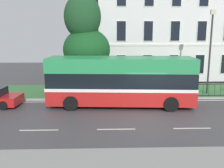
{
  "coord_description": "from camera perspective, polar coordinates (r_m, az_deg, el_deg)",
  "views": [
    {
      "loc": [
        -2.63,
        -14.33,
        4.99
      ],
      "look_at": [
        -2.03,
        3.94,
        1.23
      ],
      "focal_mm": 40.91,
      "sensor_mm": 36.0,
      "label": 1
    }
  ],
  "objects": [
    {
      "name": "street_lamp_post",
      "position": [
        21.49,
        21.13,
        7.84
      ],
      "size": [
        0.36,
        0.24,
        6.52
      ],
      "color": "#333338",
      "rests_on": "ground_plane"
    },
    {
      "name": "evergreen_tree",
      "position": [
        20.7,
        -5.96,
        5.25
      ],
      "size": [
        4.93,
        4.93,
        8.6
      ],
      "color": "#423328",
      "rests_on": "ground_plane"
    },
    {
      "name": "single_decker_bus",
      "position": [
        17.22,
        1.99,
        0.73
      ],
      "size": [
        9.89,
        3.19,
        3.32
      ],
      "rotation": [
        0.0,
        0.0,
        -0.06
      ],
      "color": "#B31B1A",
      "rests_on": "ground_plane"
    },
    {
      "name": "ground_plane",
      "position": [
        16.28,
        7.57,
        -6.41
      ],
      "size": [
        60.0,
        56.0,
        0.18
      ],
      "color": "#444144"
    },
    {
      "name": "georgian_townhouse",
      "position": [
        29.61,
        9.19,
        14.36
      ],
      "size": [
        15.73,
        9.13,
        12.66
      ],
      "color": "silver",
      "rests_on": "ground_plane"
    },
    {
      "name": "iron_verge_railing",
      "position": [
        20.01,
        14.23,
        -1.36
      ],
      "size": [
        12.25,
        0.04,
        0.97
      ],
      "color": "black",
      "rests_on": "ground_plane"
    }
  ]
}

